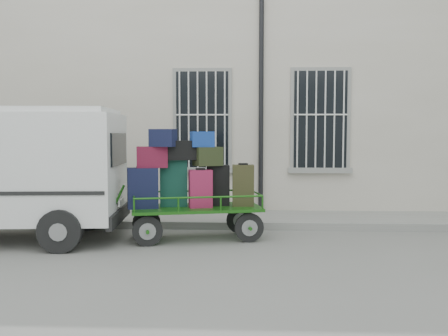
% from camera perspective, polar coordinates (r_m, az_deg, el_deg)
% --- Properties ---
extents(ground, '(80.00, 80.00, 0.00)m').
position_cam_1_polar(ground, '(8.77, -1.60, -8.78)').
color(ground, slate).
rests_on(ground, ground).
extents(building, '(24.00, 5.15, 6.00)m').
position_cam_1_polar(building, '(14.08, 0.08, 8.32)').
color(building, '#BEB4A2').
rests_on(building, ground).
extents(sidewalk, '(24.00, 1.70, 0.15)m').
position_cam_1_polar(sidewalk, '(10.91, -0.73, -5.84)').
color(sidewalk, gray).
rests_on(sidewalk, ground).
extents(luggage_cart, '(2.78, 1.54, 2.01)m').
position_cam_1_polar(luggage_cart, '(9.06, -4.03, -1.88)').
color(luggage_cart, black).
rests_on(luggage_cart, ground).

